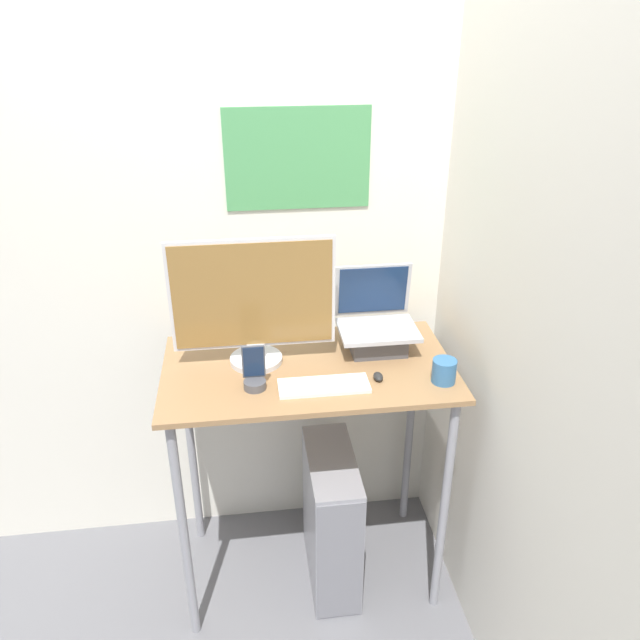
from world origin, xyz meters
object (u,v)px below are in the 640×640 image
at_px(cell_phone, 254,376).
at_px(computer_tower, 331,519).
at_px(monitor, 253,305).
at_px(laptop, 377,329).
at_px(mouse, 378,377).
at_px(keyboard, 324,386).

distance_m(cell_phone, computer_tower, 0.79).
relative_size(monitor, cell_phone, 3.50).
height_order(laptop, mouse, laptop).
xyz_separation_m(monitor, computer_tower, (0.26, -0.10, -0.92)).
bearing_deg(keyboard, mouse, 7.64).
xyz_separation_m(laptop, monitor, (-0.45, -0.04, 0.14)).
height_order(laptop, keyboard, laptop).
bearing_deg(computer_tower, keyboard, -113.80).
relative_size(cell_phone, computer_tower, 0.27).
bearing_deg(cell_phone, computer_tower, 15.17).
xyz_separation_m(keyboard, computer_tower, (0.05, 0.11, -0.70)).
height_order(monitor, mouse, monitor).
bearing_deg(monitor, keyboard, -43.15).
xyz_separation_m(monitor, cell_phone, (-0.01, -0.17, -0.18)).
xyz_separation_m(keyboard, cell_phone, (-0.23, 0.03, 0.04)).
xyz_separation_m(cell_phone, computer_tower, (0.28, 0.07, -0.74)).
xyz_separation_m(monitor, mouse, (0.41, -0.18, -0.21)).
relative_size(laptop, mouse, 5.75).
bearing_deg(laptop, keyboard, -133.20).
bearing_deg(monitor, mouse, -23.58).
height_order(mouse, computer_tower, mouse).
bearing_deg(keyboard, monitor, 136.85).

